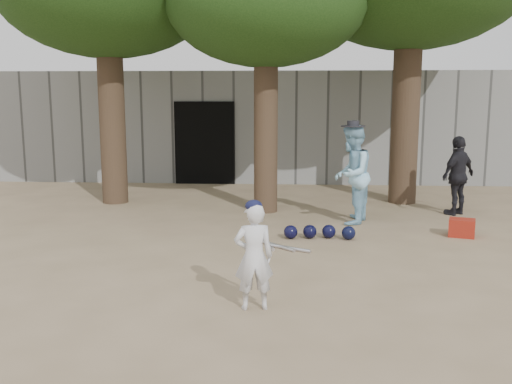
# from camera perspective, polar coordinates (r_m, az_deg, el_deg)

# --- Properties ---
(ground) EXTENTS (70.00, 70.00, 0.00)m
(ground) POSITION_cam_1_polar(r_m,az_deg,el_deg) (7.78, -4.92, -8.12)
(ground) COLOR #937C5E
(ground) RESTS_ON ground
(boy_player) EXTENTS (0.49, 0.37, 1.21)m
(boy_player) POSITION_cam_1_polar(r_m,az_deg,el_deg) (6.35, -0.23, -6.49)
(boy_player) COLOR silver
(boy_player) RESTS_ON ground
(spectator_blue) EXTENTS (0.93, 1.06, 1.84)m
(spectator_blue) POSITION_cam_1_polar(r_m,az_deg,el_deg) (10.69, 9.54, 1.74)
(spectator_blue) COLOR #9AD3EE
(spectator_blue) RESTS_ON ground
(spectator_dark) EXTENTS (0.96, 0.89, 1.58)m
(spectator_dark) POSITION_cam_1_polar(r_m,az_deg,el_deg) (12.02, 19.55, 1.56)
(spectator_dark) COLOR black
(spectator_dark) RESTS_ON ground
(red_bag) EXTENTS (0.50, 0.43, 0.30)m
(red_bag) POSITION_cam_1_polar(r_m,az_deg,el_deg) (10.28, 19.89, -3.39)
(red_bag) COLOR #9E2615
(red_bag) RESTS_ON ground
(back_building) EXTENTS (16.00, 5.24, 3.00)m
(back_building) POSITION_cam_1_polar(r_m,az_deg,el_deg) (17.72, -0.07, 6.87)
(back_building) COLOR gray
(back_building) RESTS_ON ground
(helmet_row) EXTENTS (1.19, 0.31, 0.23)m
(helmet_row) POSITION_cam_1_polar(r_m,az_deg,el_deg) (9.59, 6.36, -4.00)
(helmet_row) COLOR black
(helmet_row) RESTS_ON ground
(bat_pile) EXTENTS (0.83, 0.79, 0.06)m
(bat_pile) POSITION_cam_1_polar(r_m,az_deg,el_deg) (9.01, 2.24, -5.42)
(bat_pile) COLOR silver
(bat_pile) RESTS_ON ground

